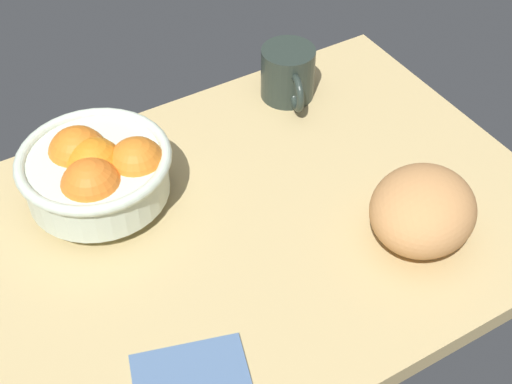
{
  "coord_description": "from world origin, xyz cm",
  "views": [
    {
      "loc": [
        -37.11,
        -62.68,
        77.32
      ],
      "look_at": [
        0.24,
        0.11,
        5.0
      ],
      "focal_mm": 52.35,
      "sensor_mm": 36.0,
      "label": 1
    }
  ],
  "objects": [
    {
      "name": "bread_loaf",
      "position": [
        17.86,
        -14.29,
        4.92
      ],
      "size": [
        20.89,
        20.24,
        9.85
      ],
      "primitive_type": "ellipsoid",
      "rotation": [
        0.0,
        0.0,
        0.52
      ],
      "color": "tan",
      "rests_on": "ground"
    },
    {
      "name": "napkin_folded",
      "position": [
        -19.76,
        -18.62,
        0.46
      ],
      "size": [
        15.82,
        13.19,
        0.92
      ],
      "primitive_type": "cube",
      "rotation": [
        0.0,
        0.0,
        -0.3
      ],
      "color": "#4E6B94",
      "rests_on": "ground"
    },
    {
      "name": "ground_plane",
      "position": [
        0.0,
        0.0,
        -1.5
      ],
      "size": [
        83.36,
        60.62,
        3.0
      ],
      "primitive_type": "cube",
      "color": "tan"
    },
    {
      "name": "fruit_bowl",
      "position": [
        -17.24,
        14.17,
        6.04
      ],
      "size": [
        21.79,
        21.79,
        11.13
      ],
      "color": "silver",
      "rests_on": "ground"
    },
    {
      "name": "mug",
      "position": [
        19.31,
        21.73,
        4.46
      ],
      "size": [
        8.95,
        13.0,
        8.92
      ],
      "color": "#28322C",
      "rests_on": "ground"
    }
  ]
}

